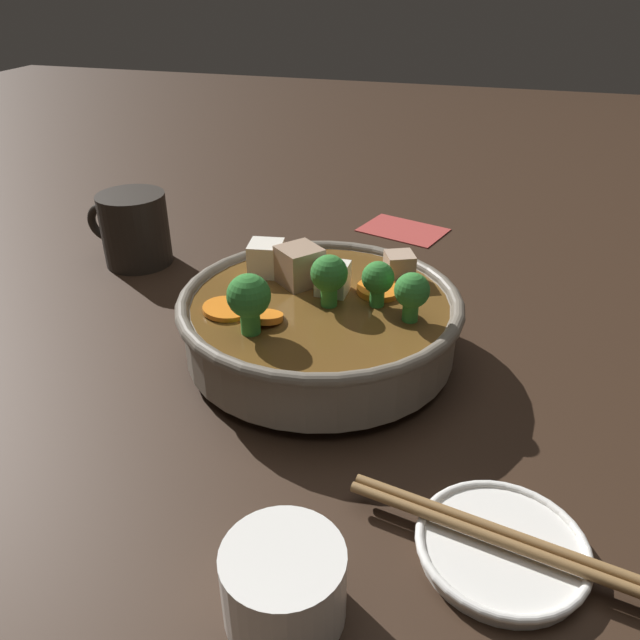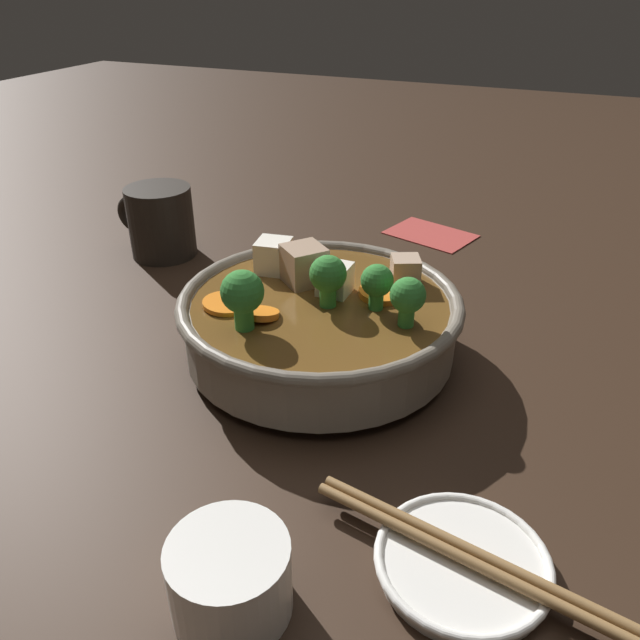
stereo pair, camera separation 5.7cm
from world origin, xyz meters
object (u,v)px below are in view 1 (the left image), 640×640
Objects in this scene: chopsticks_pair at (504,537)px; stirfry_bowl at (320,317)px; side_saucer at (502,548)px; dark_mug at (134,229)px; tea_cup at (284,584)px.

stirfry_bowl is at bearing -47.07° from chopsticks_pair.
dark_mug is at bearing -36.13° from side_saucer.
stirfry_bowl is at bearing 152.82° from dark_mug.
tea_cup is 0.14m from chopsticks_pair.
stirfry_bowl is 0.26m from side_saucer.
stirfry_bowl is at bearing -78.05° from tea_cup.
dark_mug is (0.33, -0.40, 0.02)m from tea_cup.
dark_mug reaches higher than side_saucer.
tea_cup is at bearing 129.40° from dark_mug.
chopsticks_pair is at bearing 153.43° from side_saucer.
dark_mug is (0.45, -0.33, 0.04)m from side_saucer.
side_saucer is at bearing 132.93° from stirfry_bowl.
stirfry_bowl is 2.37× the size of side_saucer.
side_saucer is 1.55× the size of tea_cup.
stirfry_bowl reaches higher than dark_mug.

